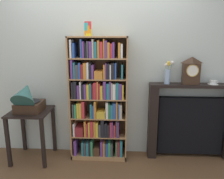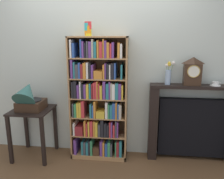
{
  "view_description": "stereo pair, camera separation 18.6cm",
  "coord_description": "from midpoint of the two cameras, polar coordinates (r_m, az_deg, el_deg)",
  "views": [
    {
      "loc": [
        0.35,
        -2.9,
        1.74
      ],
      "look_at": [
        0.18,
        0.15,
        1.0
      ],
      "focal_mm": 37.08,
      "sensor_mm": 36.0,
      "label": 1
    },
    {
      "loc": [
        0.54,
        -2.88,
        1.74
      ],
      "look_at": [
        0.18,
        0.15,
        1.0
      ],
      "focal_mm": 37.08,
      "sensor_mm": 36.0,
      "label": 2
    }
  ],
  "objects": [
    {
      "name": "teacup_with_saucer",
      "position": [
        3.34,
        22.22,
        1.59
      ],
      "size": [
        0.14,
        0.14,
        0.05
      ],
      "color": "white",
      "rests_on": "fireplace_mantel"
    },
    {
      "name": "mantel_clock",
      "position": [
        3.22,
        17.38,
        4.49
      ],
      "size": [
        0.22,
        0.14,
        0.37
      ],
      "color": "#382316",
      "rests_on": "fireplace_mantel"
    },
    {
      "name": "cup_stack",
      "position": [
        3.06,
        -7.76,
        14.6
      ],
      "size": [
        0.09,
        0.09,
        0.18
      ],
      "color": "yellow",
      "rests_on": "bookshelf"
    },
    {
      "name": "gramophone",
      "position": [
        3.28,
        -21.75,
        -2.02
      ],
      "size": [
        0.34,
        0.47,
        0.48
      ],
      "color": "#382316",
      "rests_on": "side_table_left"
    },
    {
      "name": "wall_back",
      "position": [
        3.27,
        -1.51,
        5.91
      ],
      "size": [
        4.97,
        0.08,
        2.6
      ],
      "primitive_type": "cube",
      "color": "beige",
      "rests_on": "ground"
    },
    {
      "name": "flower_vase",
      "position": [
        3.17,
        11.97,
        3.95
      ],
      "size": [
        0.14,
        0.12,
        0.31
      ],
      "color": "#99B2D1",
      "rests_on": "fireplace_mantel"
    },
    {
      "name": "bookshelf",
      "position": [
        3.2,
        -5.04,
        -3.0
      ],
      "size": [
        0.78,
        0.3,
        1.71
      ],
      "color": "#A87A4C",
      "rests_on": "ground"
    },
    {
      "name": "fireplace_mantel",
      "position": [
        3.44,
        17.34,
        -7.63
      ],
      "size": [
        1.19,
        0.21,
        1.08
      ],
      "color": "black",
      "rests_on": "ground"
    },
    {
      "name": "ground_plane",
      "position": [
        3.41,
        -4.99,
        -17.28
      ],
      "size": [
        7.97,
        6.4,
        0.02
      ],
      "primitive_type": "cube",
      "color": "brown"
    },
    {
      "name": "side_table_left",
      "position": [
        3.45,
        -20.76,
        -7.69
      ],
      "size": [
        0.53,
        0.54,
        0.71
      ],
      "color": "black",
      "rests_on": "ground"
    }
  ]
}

